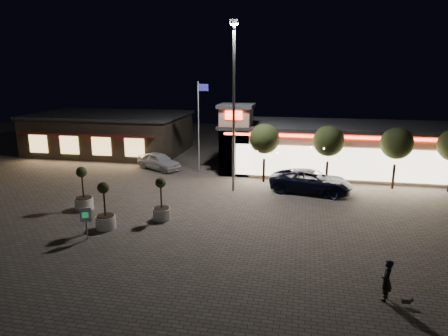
% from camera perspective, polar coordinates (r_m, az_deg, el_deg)
% --- Properties ---
extents(ground, '(90.00, 90.00, 0.00)m').
position_cam_1_polar(ground, '(23.61, -6.97, -8.59)').
color(ground, '#635B50').
rests_on(ground, ground).
extents(retail_building, '(20.40, 8.40, 6.10)m').
position_cam_1_polar(retail_building, '(37.18, 15.00, 2.92)').
color(retail_building, gray).
rests_on(retail_building, ground).
extents(restaurant_building, '(16.40, 11.00, 4.30)m').
position_cam_1_polar(restaurant_building, '(46.27, -15.88, 4.88)').
color(restaurant_building, '#382D23').
rests_on(restaurant_building, ground).
extents(floodlight_pole, '(0.60, 0.40, 12.38)m').
position_cam_1_polar(floodlight_pole, '(29.17, 1.41, 10.03)').
color(floodlight_pole, gray).
rests_on(floodlight_pole, ground).
extents(flagpole, '(0.95, 0.10, 8.00)m').
position_cam_1_polar(flagpole, '(35.09, -3.51, 6.93)').
color(flagpole, white).
rests_on(flagpole, ground).
extents(string_tree_a, '(2.42, 2.42, 4.79)m').
position_cam_1_polar(string_tree_a, '(32.26, 5.82, 4.15)').
color(string_tree_a, '#332319').
rests_on(string_tree_a, ground).
extents(string_tree_b, '(2.42, 2.42, 4.79)m').
position_cam_1_polar(string_tree_b, '(32.18, 14.73, 3.73)').
color(string_tree_b, '#332319').
rests_on(string_tree_b, ground).
extents(string_tree_c, '(2.42, 2.42, 4.79)m').
position_cam_1_polar(string_tree_c, '(32.86, 23.46, 3.24)').
color(string_tree_c, '#332319').
rests_on(string_tree_c, ground).
extents(pickup_truck, '(6.40, 3.69, 1.68)m').
position_cam_1_polar(pickup_truck, '(30.62, 12.29, -1.86)').
color(pickup_truck, black).
rests_on(pickup_truck, ground).
extents(white_sedan, '(4.91, 3.83, 1.56)m').
position_cam_1_polar(white_sedan, '(37.23, -9.29, 0.98)').
color(white_sedan, silver).
rests_on(white_sedan, ground).
extents(pedestrian, '(0.61, 0.73, 1.72)m').
position_cam_1_polar(pedestrian, '(17.66, 22.20, -14.63)').
color(pedestrian, black).
rests_on(pedestrian, ground).
extents(dog, '(0.46, 0.17, 0.25)m').
position_cam_1_polar(dog, '(17.86, 24.80, -16.81)').
color(dog, '#59514C').
rests_on(dog, ground).
extents(planter_left, '(1.18, 1.18, 2.90)m').
position_cam_1_polar(planter_left, '(27.76, -19.42, -3.86)').
color(planter_left, beige).
rests_on(planter_left, ground).
extents(planter_mid, '(1.14, 1.14, 2.80)m').
position_cam_1_polar(planter_mid, '(24.16, -16.60, -6.35)').
color(planter_mid, beige).
rests_on(planter_mid, ground).
extents(planter_right, '(1.09, 1.09, 2.67)m').
position_cam_1_polar(planter_right, '(24.81, -8.92, -5.49)').
color(planter_right, beige).
rests_on(planter_right, ground).
extents(valet_sign, '(0.58, 0.28, 1.83)m').
position_cam_1_polar(valet_sign, '(22.74, -19.14, -6.72)').
color(valet_sign, gray).
rests_on(valet_sign, ground).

